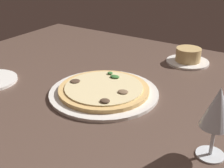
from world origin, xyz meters
TOP-DOWN VIEW (x-y plane):
  - dining_table at (0.00, 0.00)cm, footprint 150.00×110.00cm
  - pizza_main at (-3.16, -4.23)cm, footprint 33.38×33.38cm
  - ramekin_on_saucer at (8.92, 35.31)cm, footprint 16.25×16.25cm
  - wine_glass_far at (32.95, -16.08)cm, footprint 6.80×6.80cm

SIDE VIEW (x-z plane):
  - dining_table at x=0.00cm, z-range 0.00..4.00cm
  - pizza_main at x=-3.16cm, z-range 3.46..6.85cm
  - ramekin_on_saucer at x=8.92cm, z-range 3.47..9.35cm
  - wine_glass_far at x=32.95cm, z-range 7.22..23.75cm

